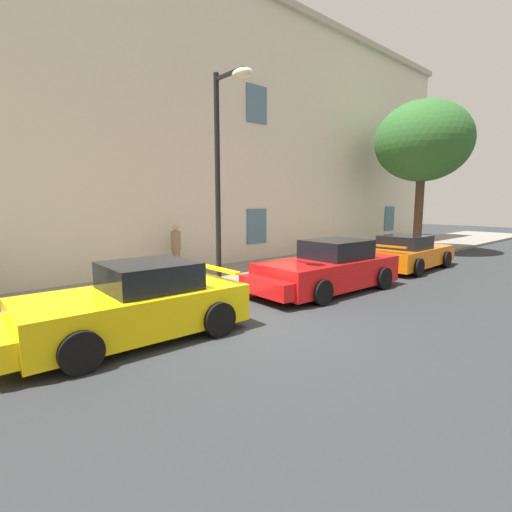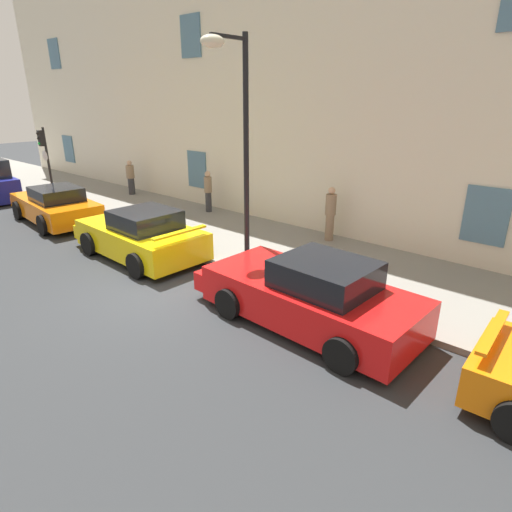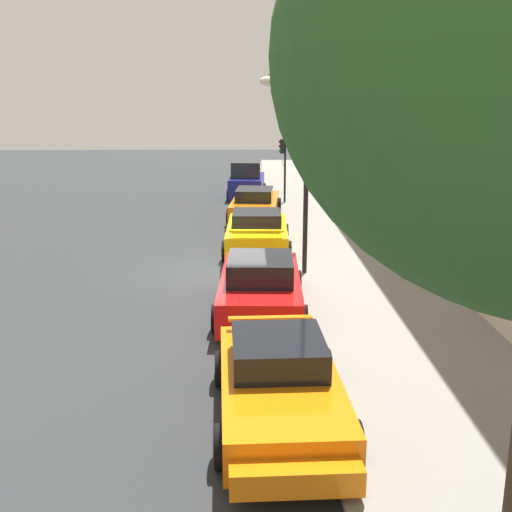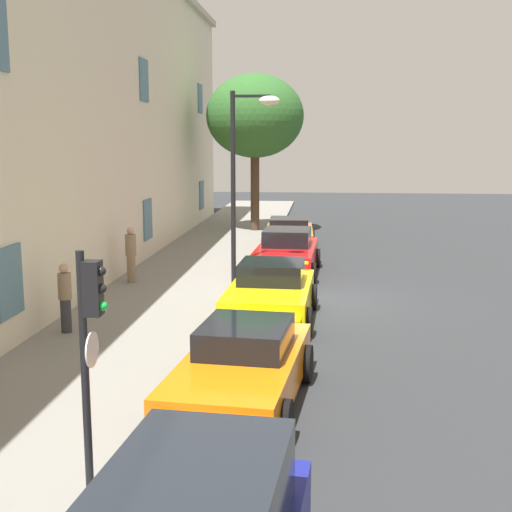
% 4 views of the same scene
% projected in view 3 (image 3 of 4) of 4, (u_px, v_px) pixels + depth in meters
% --- Properties ---
extents(ground_plane, '(80.00, 80.00, 0.00)m').
position_uv_depth(ground_plane, '(225.00, 270.00, 19.59)').
color(ground_plane, '#2B2D30').
extents(sidewalk, '(60.00, 4.42, 0.14)m').
position_uv_depth(sidewalk, '(357.00, 267.00, 19.66)').
color(sidewalk, gray).
rests_on(sidewalk, ground).
extents(building_facade, '(42.13, 3.95, 11.18)m').
position_uv_depth(building_facade, '(500.00, 82.00, 18.33)').
color(building_facade, beige).
rests_on(building_facade, ground).
extents(sportscar_red_lead, '(4.99, 2.42, 1.38)m').
position_uv_depth(sportscar_red_lead, '(255.00, 205.00, 27.21)').
color(sportscar_red_lead, orange).
rests_on(sportscar_red_lead, ground).
extents(sportscar_yellow_flank, '(4.59, 2.34, 1.47)m').
position_uv_depth(sportscar_yellow_flank, '(257.00, 233.00, 21.78)').
color(sportscar_yellow_flank, yellow).
rests_on(sportscar_yellow_flank, ground).
extents(sportscar_white_middle, '(5.06, 2.31, 1.51)m').
position_uv_depth(sportscar_white_middle, '(260.00, 286.00, 15.95)').
color(sportscar_white_middle, red).
rests_on(sportscar_white_middle, ground).
extents(sportscar_tail_end, '(4.79, 2.30, 1.35)m').
position_uv_depth(sportscar_tail_end, '(280.00, 391.00, 10.49)').
color(sportscar_tail_end, orange).
rests_on(sportscar_tail_end, ground).
extents(hatchback_parked, '(3.63, 2.05, 1.86)m').
position_uv_depth(hatchback_parked, '(247.00, 181.00, 32.59)').
color(hatchback_parked, navy).
rests_on(hatchback_parked, ground).
extents(traffic_light, '(0.44, 0.36, 3.11)m').
position_uv_depth(traffic_light, '(283.00, 158.00, 29.98)').
color(traffic_light, black).
rests_on(traffic_light, sidewalk).
extents(street_lamp, '(0.44, 1.42, 5.77)m').
position_uv_depth(street_lamp, '(292.00, 137.00, 17.86)').
color(street_lamp, black).
rests_on(street_lamp, sidewalk).
extents(pedestrian_admiring, '(0.53, 0.53, 1.58)m').
position_uv_depth(pedestrian_admiring, '(351.00, 192.00, 28.55)').
color(pedestrian_admiring, '#333338').
rests_on(pedestrian_admiring, sidewalk).
extents(pedestrian_strolling, '(0.48, 0.48, 1.73)m').
position_uv_depth(pedestrian_strolling, '(422.00, 247.00, 18.17)').
color(pedestrian_strolling, '#8C7259').
rests_on(pedestrian_strolling, sidewalk).
extents(pedestrian_bystander, '(0.32, 0.32, 1.62)m').
position_uv_depth(pedestrian_bystander, '(379.00, 212.00, 23.59)').
color(pedestrian_bystander, '#333338').
rests_on(pedestrian_bystander, sidewalk).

